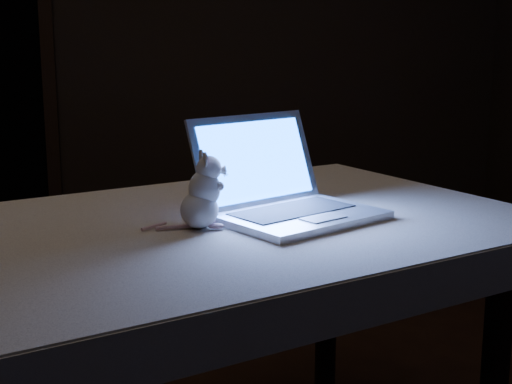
{
  "coord_description": "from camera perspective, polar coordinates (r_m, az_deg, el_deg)",
  "views": [
    {
      "loc": [
        0.07,
        -2.22,
        1.28
      ],
      "look_at": [
        0.31,
        -0.35,
        0.88
      ],
      "focal_mm": 52.0,
      "sensor_mm": 36.0,
      "label": 1
    }
  ],
  "objects": [
    {
      "name": "tablecloth",
      "position": [
        1.9,
        -2.8,
        -4.06
      ],
      "size": [
        1.93,
        1.73,
        0.11
      ],
      "primitive_type": null,
      "rotation": [
        0.0,
        0.0,
        0.51
      ],
      "color": "beige",
      "rests_on": "table"
    },
    {
      "name": "back_wall",
      "position": [
        4.72,
        -8.26,
        11.99
      ],
      "size": [
        4.5,
        0.04,
        2.6
      ],
      "primitive_type": "cube",
      "color": "black",
      "rests_on": "ground"
    },
    {
      "name": "table",
      "position": [
        2.05,
        -2.69,
        -13.51
      ],
      "size": [
        1.77,
        1.51,
        0.8
      ],
      "primitive_type": null,
      "rotation": [
        0.0,
        0.0,
        0.44
      ],
      "color": "black",
      "rests_on": "floor"
    },
    {
      "name": "plush_mouse",
      "position": [
        1.83,
        -4.4,
        0.13
      ],
      "size": [
        0.2,
        0.2,
        0.19
      ],
      "primitive_type": null,
      "rotation": [
        0.0,
        0.0,
        0.74
      ],
      "color": "silver",
      "rests_on": "tablecloth"
    },
    {
      "name": "laptop",
      "position": [
        1.89,
        3.54,
        1.79
      ],
      "size": [
        0.52,
        0.51,
        0.27
      ],
      "primitive_type": null,
      "rotation": [
        0.0,
        0.0,
        0.57
      ],
      "color": "silver",
      "rests_on": "tablecloth"
    }
  ]
}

